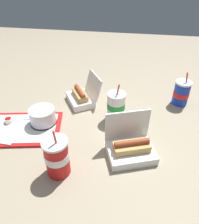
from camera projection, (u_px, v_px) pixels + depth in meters
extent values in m
plane|color=gray|center=(100.00, 122.00, 1.16)|extent=(3.20, 3.20, 0.00)
cube|color=red|center=(24.00, 129.00, 1.11)|extent=(0.41, 0.33, 0.01)
cube|color=white|center=(23.00, 128.00, 1.11)|extent=(0.36, 0.28, 0.00)
cylinder|color=black|center=(44.00, 122.00, 1.14)|extent=(0.13, 0.13, 0.01)
cylinder|color=beige|center=(43.00, 117.00, 1.12)|extent=(0.10, 0.10, 0.06)
cylinder|color=silver|center=(42.00, 116.00, 1.11)|extent=(0.13, 0.13, 0.08)
cylinder|color=white|center=(8.00, 120.00, 1.13)|extent=(0.04, 0.04, 0.02)
cylinder|color=#9E140F|center=(8.00, 119.00, 1.13)|extent=(0.03, 0.03, 0.01)
cube|color=white|center=(6.00, 136.00, 1.05)|extent=(0.11, 0.11, 0.00)
cube|color=white|center=(23.00, 119.00, 1.16)|extent=(0.11, 0.04, 0.00)
cube|color=white|center=(131.00, 153.00, 0.96)|extent=(0.24, 0.21, 0.04)
cube|color=white|center=(127.00, 125.00, 0.96)|extent=(0.19, 0.08, 0.15)
cube|color=tan|center=(131.00, 147.00, 0.94)|extent=(0.17, 0.12, 0.03)
cylinder|color=brown|center=(132.00, 143.00, 0.92)|extent=(0.15, 0.08, 0.03)
cylinder|color=yellow|center=(132.00, 141.00, 0.92)|extent=(0.12, 0.05, 0.01)
cube|color=white|center=(80.00, 100.00, 1.30)|extent=(0.20, 0.22, 0.04)
cube|color=white|center=(93.00, 85.00, 1.28)|extent=(0.13, 0.17, 0.13)
cube|color=tan|center=(80.00, 95.00, 1.28)|extent=(0.12, 0.15, 0.03)
cylinder|color=#9E4728|center=(80.00, 91.00, 1.26)|extent=(0.09, 0.13, 0.03)
cylinder|color=yellow|center=(80.00, 90.00, 1.26)|extent=(0.07, 0.10, 0.01)
cylinder|color=#1938B7|center=(181.00, 94.00, 1.27)|extent=(0.09, 0.09, 0.13)
cylinder|color=red|center=(181.00, 94.00, 1.27)|extent=(0.09, 0.09, 0.03)
cylinder|color=white|center=(184.00, 83.00, 1.22)|extent=(0.09, 0.09, 0.01)
cylinder|color=red|center=(187.00, 78.00, 1.20)|extent=(0.02, 0.01, 0.06)
cylinder|color=white|center=(116.00, 107.00, 1.14)|extent=(0.09, 0.09, 0.15)
cylinder|color=#198C33|center=(116.00, 105.00, 1.13)|extent=(0.09, 0.09, 0.03)
cylinder|color=white|center=(117.00, 95.00, 1.10)|extent=(0.10, 0.10, 0.01)
cylinder|color=red|center=(118.00, 89.00, 1.07)|extent=(0.02, 0.01, 0.06)
cylinder|color=red|center=(57.00, 158.00, 0.86)|extent=(0.09, 0.09, 0.16)
cylinder|color=white|center=(57.00, 156.00, 0.85)|extent=(0.10, 0.10, 0.04)
cylinder|color=white|center=(55.00, 143.00, 0.80)|extent=(0.10, 0.10, 0.01)
cylinder|color=red|center=(55.00, 137.00, 0.78)|extent=(0.01, 0.01, 0.06)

